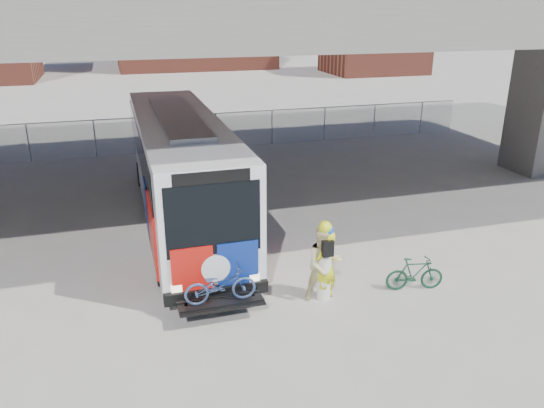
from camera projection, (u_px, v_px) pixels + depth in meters
name	position (u px, v px, depth m)	size (l,w,h in m)	color
ground	(259.00, 242.00, 16.67)	(160.00, 160.00, 0.00)	#9E9991
bus	(180.00, 161.00, 17.71)	(2.67, 12.90, 3.69)	silver
overpass	(226.00, 19.00, 17.97)	(40.00, 16.00, 7.95)	#605E59
chainlink_fence	(197.00, 122.00, 26.94)	(30.00, 0.06, 30.00)	gray
brick_buildings	(155.00, 21.00, 58.40)	(54.00, 22.00, 12.00)	brown
bollard	(324.00, 273.00, 13.24)	(0.34, 0.34, 1.32)	white
cyclist_hivis	(326.00, 263.00, 13.16)	(0.80, 0.70, 2.02)	yellow
cyclist_tan	(324.00, 263.00, 13.13)	(0.93, 0.73, 2.11)	beige
bike_parked	(415.00, 274.00, 13.71)	(0.43, 1.52, 0.91)	#133E26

